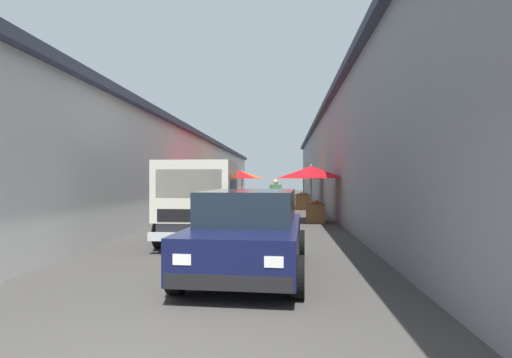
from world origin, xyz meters
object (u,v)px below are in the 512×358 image
Objects in this scene: fruit_stall_near_left at (241,179)px; hatchback_car at (250,231)px; fruit_stall_mid_lane at (236,180)px; fruit_stall_near_right at (206,180)px; fruit_stall_far_left at (312,177)px; fruit_stall_far_right at (303,180)px; vendor_by_crates at (212,193)px; delivery_truck at (203,203)px; vendor_in_shade at (276,196)px.

fruit_stall_near_left is 15.44m from hatchback_car.
fruit_stall_mid_lane reaches higher than fruit_stall_near_right.
fruit_stall_far_left is 8.22m from hatchback_car.
fruit_stall_far_right is (6.54, 0.00, -0.10)m from fruit_stall_far_left.
fruit_stall_far_right is at bearing 0.03° from fruit_stall_far_left.
fruit_stall_near_right is at bearing -173.47° from vendor_by_crates.
fruit_stall_near_right is 10.23m from hatchback_car.
hatchback_car is (-11.91, -1.78, -0.90)m from fruit_stall_mid_lane.
fruit_stall_near_left reaches higher than fruit_stall_far_right.
vendor_by_crates is at bearing 6.53° from fruit_stall_near_right.
fruit_stall_mid_lane reaches higher than hatchback_car.
fruit_stall_near_left is at bearing 77.84° from fruit_stall_far_right.
delivery_truck is 3.10× the size of vendor_by_crates.
vendor_in_shade is (9.85, -0.21, 0.22)m from hatchback_car.
delivery_truck is at bearing 166.32° from vendor_in_shade.
fruit_stall_far_right is (2.63, -3.40, -0.00)m from fruit_stall_mid_lane.
fruit_stall_near_left reaches higher than fruit_stall_near_right.
delivery_truck is (2.95, 1.47, 0.30)m from hatchback_car.
vendor_by_crates is 0.96× the size of vendor_in_shade.
vendor_in_shade is (-2.06, -1.99, -0.68)m from fruit_stall_mid_lane.
fruit_stall_near_left is at bearing -9.63° from fruit_stall_near_right.
fruit_stall_mid_lane is 2.36m from fruit_stall_near_right.
vendor_in_shade reaches higher than hatchback_car.
delivery_truck is (-6.84, -1.36, -0.59)m from fruit_stall_near_right.
fruit_stall_near_right reaches higher than delivery_truck.
fruit_stall_far_left is 1.64× the size of vendor_by_crates.
vendor_in_shade is (-3.89, -3.49, 0.04)m from vendor_by_crates.
hatchback_car is at bearing 178.76° from vendor_in_shade.
fruit_stall_far_left is 5.96m from delivery_truck.
fruit_stall_near_right reaches higher than vendor_by_crates.
vendor_by_crates is at bearing 9.51° from delivery_truck.
fruit_stall_mid_lane is 3.39m from fruit_stall_near_left.
delivery_truck is 2.99× the size of vendor_in_shade.
vendor_in_shade is at bearing -1.24° from hatchback_car.
fruit_stall_near_right is 3.11m from vendor_in_shade.
fruit_stall_far_right is at bearing -80.70° from vendor_by_crates.
fruit_stall_far_right is at bearing -14.92° from delivery_truck.
fruit_stall_far_right is (-0.76, -3.51, -0.04)m from fruit_stall_near_left.
fruit_stall_far_left is 6.54m from fruit_stall_far_right.
fruit_stall_far_right is at bearing -16.70° from vendor_in_shade.
hatchback_car is at bearing -171.49° from fruit_stall_mid_lane.
fruit_stall_mid_lane is 4.30m from fruit_stall_far_right.
fruit_stall_far_left is at bearing -11.49° from hatchback_car.
hatchback_car is at bearing 168.51° from fruit_stall_far_left.
delivery_truck is (-12.34, -0.42, -0.64)m from fruit_stall_near_left.
delivery_truck is at bearing -170.49° from vendor_by_crates.
vendor_in_shade is (-5.45, -2.10, -0.72)m from fruit_stall_near_left.
fruit_stall_mid_lane is at bearing 127.70° from fruit_stall_far_right.
fruit_stall_near_right is 0.56× the size of delivery_truck.
fruit_stall_mid_lane reaches higher than vendor_in_shade.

